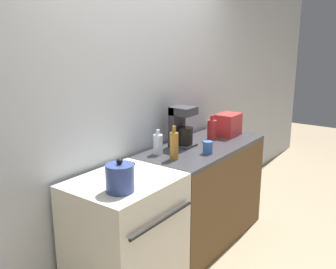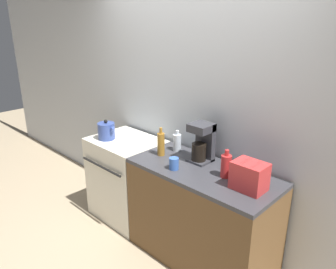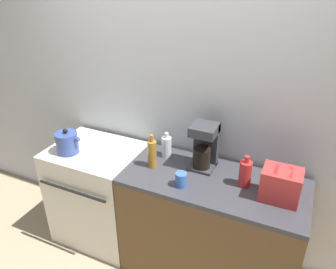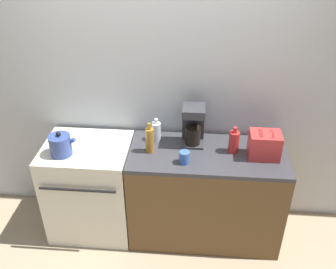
{
  "view_description": "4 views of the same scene",
  "coord_description": "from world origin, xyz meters",
  "px_view_note": "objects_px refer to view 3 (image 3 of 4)",
  "views": [
    {
      "loc": [
        -2.31,
        -1.34,
        1.83
      ],
      "look_at": [
        -0.01,
        0.34,
        1.1
      ],
      "focal_mm": 40.0,
      "sensor_mm": 36.0,
      "label": 1
    },
    {
      "loc": [
        2.0,
        -1.7,
        2.14
      ],
      "look_at": [
        -0.01,
        0.37,
        1.09
      ],
      "focal_mm": 35.0,
      "sensor_mm": 36.0,
      "label": 2
    },
    {
      "loc": [
        0.97,
        -1.57,
        2.29
      ],
      "look_at": [
        0.07,
        0.4,
        1.14
      ],
      "focal_mm": 35.0,
      "sensor_mm": 36.0,
      "label": 3
    },
    {
      "loc": [
        0.35,
        -2.27,
        2.69
      ],
      "look_at": [
        0.13,
        0.37,
        1.03
      ],
      "focal_mm": 40.0,
      "sensor_mm": 36.0,
      "label": 4
    }
  ],
  "objects_px": {
    "stove": "(99,192)",
    "kettle": "(67,143)",
    "bottle_clear": "(167,146)",
    "coffee_maker": "(204,145)",
    "bottle_amber": "(152,154)",
    "bottle_red": "(245,173)",
    "cup_blue": "(181,180)",
    "toaster": "(281,185)"
  },
  "relations": [
    {
      "from": "kettle",
      "to": "bottle_amber",
      "type": "height_order",
      "value": "bottle_amber"
    },
    {
      "from": "bottle_red",
      "to": "cup_blue",
      "type": "relative_size",
      "value": 2.26
    },
    {
      "from": "stove",
      "to": "kettle",
      "type": "relative_size",
      "value": 4.06
    },
    {
      "from": "coffee_maker",
      "to": "bottle_amber",
      "type": "distance_m",
      "value": 0.39
    },
    {
      "from": "bottle_clear",
      "to": "bottle_amber",
      "type": "height_order",
      "value": "bottle_amber"
    },
    {
      "from": "kettle",
      "to": "bottle_clear",
      "type": "height_order",
      "value": "kettle"
    },
    {
      "from": "stove",
      "to": "coffee_maker",
      "type": "distance_m",
      "value": 1.11
    },
    {
      "from": "kettle",
      "to": "bottle_red",
      "type": "distance_m",
      "value": 1.42
    },
    {
      "from": "bottle_red",
      "to": "cup_blue",
      "type": "height_order",
      "value": "bottle_red"
    },
    {
      "from": "bottle_clear",
      "to": "bottle_red",
      "type": "distance_m",
      "value": 0.67
    },
    {
      "from": "stove",
      "to": "kettle",
      "type": "xyz_separation_m",
      "value": [
        -0.16,
        -0.12,
        0.53
      ]
    },
    {
      "from": "bottle_amber",
      "to": "stove",
      "type": "bearing_deg",
      "value": 177.84
    },
    {
      "from": "bottle_clear",
      "to": "cup_blue",
      "type": "relative_size",
      "value": 1.99
    },
    {
      "from": "kettle",
      "to": "toaster",
      "type": "relative_size",
      "value": 0.91
    },
    {
      "from": "kettle",
      "to": "bottle_clear",
      "type": "distance_m",
      "value": 0.8
    },
    {
      "from": "cup_blue",
      "to": "coffee_maker",
      "type": "bearing_deg",
      "value": 79.4
    },
    {
      "from": "bottle_amber",
      "to": "cup_blue",
      "type": "height_order",
      "value": "bottle_amber"
    },
    {
      "from": "bottle_amber",
      "to": "coffee_maker",
      "type": "bearing_deg",
      "value": 25.91
    },
    {
      "from": "coffee_maker",
      "to": "bottle_clear",
      "type": "height_order",
      "value": "coffee_maker"
    },
    {
      "from": "kettle",
      "to": "toaster",
      "type": "bearing_deg",
      "value": 3.74
    },
    {
      "from": "stove",
      "to": "bottle_clear",
      "type": "xyz_separation_m",
      "value": [
        0.59,
        0.16,
        0.53
      ]
    },
    {
      "from": "bottle_amber",
      "to": "cup_blue",
      "type": "xyz_separation_m",
      "value": [
        0.29,
        -0.14,
        -0.06
      ]
    },
    {
      "from": "kettle",
      "to": "bottle_amber",
      "type": "xyz_separation_m",
      "value": [
        0.72,
        0.1,
        0.02
      ]
    },
    {
      "from": "bottle_red",
      "to": "bottle_amber",
      "type": "distance_m",
      "value": 0.69
    },
    {
      "from": "toaster",
      "to": "cup_blue",
      "type": "bearing_deg",
      "value": -167.3
    },
    {
      "from": "coffee_maker",
      "to": "cup_blue",
      "type": "distance_m",
      "value": 0.34
    },
    {
      "from": "bottle_clear",
      "to": "bottle_red",
      "type": "height_order",
      "value": "bottle_red"
    },
    {
      "from": "bottle_clear",
      "to": "bottle_amber",
      "type": "bearing_deg",
      "value": -100.39
    },
    {
      "from": "bottle_red",
      "to": "cup_blue",
      "type": "bearing_deg",
      "value": -154.46
    },
    {
      "from": "bottle_clear",
      "to": "bottle_red",
      "type": "relative_size",
      "value": 0.88
    },
    {
      "from": "bottle_red",
      "to": "kettle",
      "type": "bearing_deg",
      "value": -173.76
    },
    {
      "from": "stove",
      "to": "bottle_clear",
      "type": "bearing_deg",
      "value": 15.5
    },
    {
      "from": "kettle",
      "to": "cup_blue",
      "type": "distance_m",
      "value": 1.01
    },
    {
      "from": "stove",
      "to": "bottle_clear",
      "type": "relative_size",
      "value": 4.41
    },
    {
      "from": "coffee_maker",
      "to": "bottle_red",
      "type": "height_order",
      "value": "coffee_maker"
    },
    {
      "from": "stove",
      "to": "kettle",
      "type": "bearing_deg",
      "value": -143.21
    },
    {
      "from": "stove",
      "to": "toaster",
      "type": "relative_size",
      "value": 3.68
    },
    {
      "from": "toaster",
      "to": "coffee_maker",
      "type": "relative_size",
      "value": 0.7
    },
    {
      "from": "coffee_maker",
      "to": "bottle_red",
      "type": "distance_m",
      "value": 0.37
    },
    {
      "from": "kettle",
      "to": "toaster",
      "type": "distance_m",
      "value": 1.65
    },
    {
      "from": "toaster",
      "to": "bottle_red",
      "type": "distance_m",
      "value": 0.24
    },
    {
      "from": "kettle",
      "to": "cup_blue",
      "type": "xyz_separation_m",
      "value": [
        1.01,
        -0.04,
        -0.04
      ]
    }
  ]
}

